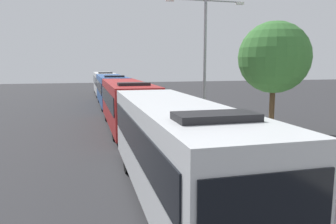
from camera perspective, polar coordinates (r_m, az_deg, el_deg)
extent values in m
cube|color=silver|center=(10.04, 1.24, -6.09)|extent=(2.50, 10.44, 2.70)
cube|color=black|center=(10.37, 8.03, -3.72)|extent=(0.04, 9.60, 1.00)
cube|color=black|center=(9.70, -6.01, -4.53)|extent=(0.04, 9.60, 1.00)
cube|color=black|center=(5.37, 17.27, -16.36)|extent=(2.30, 0.04, 1.20)
cube|color=black|center=(10.67, 7.96, -9.76)|extent=(0.03, 9.91, 0.36)
cube|color=black|center=(6.85, 8.41, -0.80)|extent=(1.75, 0.90, 0.16)
cylinder|color=black|center=(13.31, 2.44, -7.78)|extent=(0.28, 1.00, 1.00)
cylinder|color=black|center=(12.87, -7.08, -8.42)|extent=(0.28, 1.00, 1.00)
cube|color=maroon|center=(21.47, -7.35, 1.64)|extent=(2.50, 11.11, 2.70)
cube|color=black|center=(21.63, -4.02, 2.67)|extent=(0.04, 10.22, 1.00)
cube|color=black|center=(21.32, -10.76, 2.46)|extent=(0.04, 10.22, 1.00)
cube|color=black|center=(15.96, -4.84, 0.43)|extent=(2.30, 0.04, 1.20)
cube|color=black|center=(21.78, -3.96, -0.34)|extent=(0.03, 10.56, 0.36)
cube|color=black|center=(18.05, -6.09, 4.94)|extent=(1.75, 0.90, 0.16)
cylinder|color=black|center=(18.48, -2.53, -3.17)|extent=(0.28, 1.00, 1.00)
cylinder|color=black|center=(18.17, -9.35, -3.48)|extent=(0.28, 1.00, 1.00)
cylinder|color=black|center=(24.79, -5.66, -0.22)|extent=(0.28, 1.00, 1.00)
cylinder|color=black|center=(24.55, -10.74, -0.41)|extent=(0.28, 1.00, 1.00)
cube|color=#284C8C|center=(33.48, -9.97, 4.01)|extent=(2.50, 12.04, 2.70)
cube|color=black|center=(33.58, -7.82, 4.67)|extent=(0.04, 11.08, 1.00)
cube|color=black|center=(33.38, -12.17, 4.53)|extent=(0.04, 11.08, 1.00)
cube|color=black|center=(27.46, -8.96, 3.71)|extent=(2.30, 0.04, 1.20)
cube|color=gold|center=(33.67, -7.76, 2.71)|extent=(0.03, 11.44, 0.36)
cube|color=black|center=(29.80, -9.48, 6.24)|extent=(1.75, 0.90, 0.16)
cylinder|color=black|center=(30.01, -7.24, 1.26)|extent=(0.28, 1.00, 1.00)
cylinder|color=black|center=(29.82, -11.44, 1.11)|extent=(0.28, 1.00, 1.00)
cylinder|color=black|center=(36.97, -8.64, 2.58)|extent=(0.28, 1.00, 1.00)
cylinder|color=black|center=(36.81, -12.05, 2.46)|extent=(0.28, 1.00, 1.00)
cube|color=silver|center=(45.79, -11.23, 5.13)|extent=(2.50, 11.62, 2.70)
cube|color=black|center=(45.86, -9.65, 5.62)|extent=(0.04, 10.69, 1.00)
cube|color=black|center=(45.71, -12.84, 5.52)|extent=(0.04, 10.69, 1.00)
cube|color=black|center=(39.96, -10.75, 5.12)|extent=(2.30, 0.04, 1.20)
cube|color=gold|center=(45.93, -9.61, 4.19)|extent=(0.03, 11.04, 0.36)
cube|color=black|center=(42.25, -11.01, 6.82)|extent=(1.75, 0.90, 0.16)
cylinder|color=black|center=(42.37, -9.41, 3.30)|extent=(0.28, 1.00, 1.00)
cylinder|color=black|center=(42.23, -12.39, 3.20)|extent=(0.28, 1.00, 1.00)
cylinder|color=black|center=(49.12, -10.13, 3.97)|extent=(0.28, 1.00, 1.00)
cylinder|color=black|center=(49.00, -12.70, 3.89)|extent=(0.28, 1.00, 1.00)
cube|color=#B7B7BC|center=(15.04, 10.92, -5.24)|extent=(1.84, 4.65, 0.80)
cube|color=#B7B7BC|center=(15.01, 10.76, -2.14)|extent=(1.62, 2.70, 0.80)
cube|color=black|center=(15.01, 10.76, -2.14)|extent=(1.66, 2.79, 0.44)
sphere|color=#F9EFCC|center=(12.78, 13.40, -7.31)|extent=(0.18, 0.18, 0.18)
sphere|color=#F9EFCC|center=(13.27, 17.29, -6.88)|extent=(0.18, 0.18, 0.18)
cylinder|color=black|center=(13.54, 10.35, -8.30)|extent=(0.22, 0.70, 0.70)
cylinder|color=black|center=(14.29, 16.38, -7.62)|extent=(0.22, 0.70, 0.70)
cylinder|color=black|center=(16.10, 6.03, -5.50)|extent=(0.22, 0.70, 0.70)
cylinder|color=black|center=(16.74, 11.32, -5.09)|extent=(0.22, 0.70, 0.70)
cylinder|color=gray|center=(22.49, 6.52, 8.84)|extent=(0.20, 0.20, 8.49)
cube|color=silver|center=(22.12, 0.32, 19.23)|extent=(0.56, 0.28, 0.16)
cylinder|color=gray|center=(23.35, 9.70, 18.74)|extent=(2.48, 0.10, 0.10)
cube|color=silver|center=(23.85, 12.56, 18.24)|extent=(0.56, 0.28, 0.16)
cylinder|color=#4C3823|center=(20.64, 17.87, 0.56)|extent=(0.32, 0.32, 2.77)
sphere|color=#387033|center=(20.47, 18.27, 9.16)|extent=(4.26, 4.26, 4.26)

